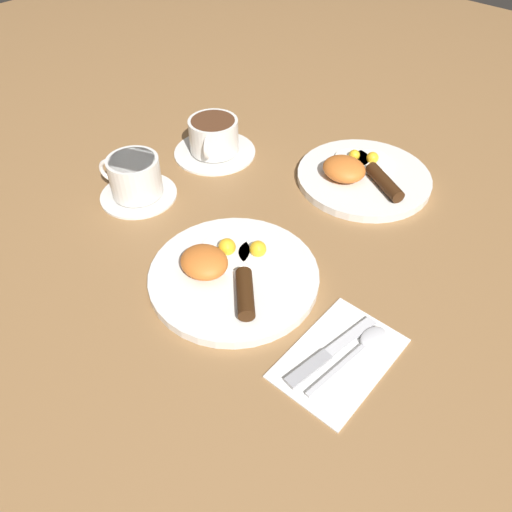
{
  "coord_description": "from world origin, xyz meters",
  "views": [
    {
      "loc": [
        0.39,
        -0.37,
        0.57
      ],
      "look_at": [
        0.01,
        0.04,
        0.03
      ],
      "focal_mm": 35.0,
      "sensor_mm": 36.0,
      "label": 1
    }
  ],
  "objects_px": {
    "teacup_near": "(135,179)",
    "spoon": "(365,344)",
    "teacup_far": "(214,139)",
    "breakfast_plate_near": "(231,273)",
    "knife": "(327,354)",
    "breakfast_plate_far": "(360,175)"
  },
  "relations": [
    {
      "from": "breakfast_plate_far",
      "to": "teacup_far",
      "type": "relative_size",
      "value": 1.52
    },
    {
      "from": "teacup_far",
      "to": "knife",
      "type": "xyz_separation_m",
      "value": [
        0.48,
        -0.25,
        -0.03
      ]
    },
    {
      "from": "teacup_near",
      "to": "spoon",
      "type": "relative_size",
      "value": 0.91
    },
    {
      "from": "teacup_near",
      "to": "knife",
      "type": "distance_m",
      "value": 0.48
    },
    {
      "from": "teacup_near",
      "to": "teacup_far",
      "type": "xyz_separation_m",
      "value": [
        0.0,
        0.2,
        -0.0
      ]
    },
    {
      "from": "knife",
      "to": "breakfast_plate_near",
      "type": "bearing_deg",
      "value": 92.86
    },
    {
      "from": "knife",
      "to": "teacup_far",
      "type": "bearing_deg",
      "value": 70.0
    },
    {
      "from": "teacup_near",
      "to": "knife",
      "type": "xyz_separation_m",
      "value": [
        0.48,
        -0.05,
        -0.03
      ]
    },
    {
      "from": "breakfast_plate_near",
      "to": "teacup_near",
      "type": "height_order",
      "value": "teacup_near"
    },
    {
      "from": "breakfast_plate_far",
      "to": "knife",
      "type": "relative_size",
      "value": 1.57
    },
    {
      "from": "breakfast_plate_near",
      "to": "breakfast_plate_far",
      "type": "relative_size",
      "value": 1.03
    },
    {
      "from": "teacup_near",
      "to": "knife",
      "type": "bearing_deg",
      "value": -5.86
    },
    {
      "from": "breakfast_plate_near",
      "to": "knife",
      "type": "relative_size",
      "value": 1.62
    },
    {
      "from": "knife",
      "to": "spoon",
      "type": "height_order",
      "value": "spoon"
    },
    {
      "from": "breakfast_plate_near",
      "to": "teacup_far",
      "type": "bearing_deg",
      "value": 140.19
    },
    {
      "from": "teacup_far",
      "to": "knife",
      "type": "bearing_deg",
      "value": -27.39
    },
    {
      "from": "teacup_far",
      "to": "breakfast_plate_near",
      "type": "bearing_deg",
      "value": -39.81
    },
    {
      "from": "teacup_far",
      "to": "knife",
      "type": "distance_m",
      "value": 0.54
    },
    {
      "from": "breakfast_plate_far",
      "to": "teacup_near",
      "type": "height_order",
      "value": "teacup_near"
    },
    {
      "from": "breakfast_plate_near",
      "to": "spoon",
      "type": "distance_m",
      "value": 0.23
    },
    {
      "from": "teacup_far",
      "to": "spoon",
      "type": "bearing_deg",
      "value": -21.57
    },
    {
      "from": "spoon",
      "to": "breakfast_plate_near",
      "type": "bearing_deg",
      "value": 102.79
    }
  ]
}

